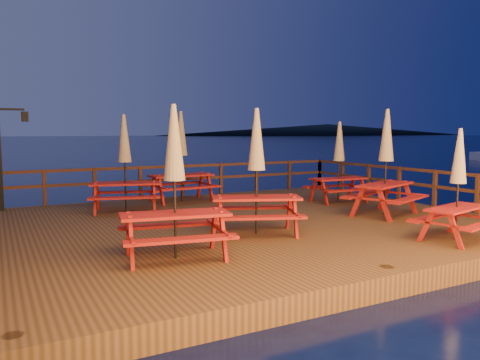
{
  "coord_description": "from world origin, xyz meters",
  "views": [
    {
      "loc": [
        -5.69,
        -10.15,
        2.65
      ],
      "look_at": [
        -0.01,
        0.6,
        1.37
      ],
      "focal_mm": 35.0,
      "sensor_mm": 36.0,
      "label": 1
    }
  ],
  "objects_px": {
    "picnic_table_0": "(125,161)",
    "picnic_table_1": "(386,160)",
    "lamp_post": "(5,147)",
    "picnic_table_2": "(175,179)"
  },
  "relations": [
    {
      "from": "picnic_table_0",
      "to": "picnic_table_1",
      "type": "height_order",
      "value": "picnic_table_1"
    },
    {
      "from": "lamp_post",
      "to": "picnic_table_1",
      "type": "height_order",
      "value": "lamp_post"
    },
    {
      "from": "picnic_table_1",
      "to": "picnic_table_2",
      "type": "bearing_deg",
      "value": 172.47
    },
    {
      "from": "picnic_table_0",
      "to": "picnic_table_1",
      "type": "xyz_separation_m",
      "value": [
        6.01,
        -3.79,
        0.06
      ]
    },
    {
      "from": "lamp_post",
      "to": "picnic_table_2",
      "type": "height_order",
      "value": "lamp_post"
    },
    {
      "from": "picnic_table_1",
      "to": "picnic_table_2",
      "type": "relative_size",
      "value": 1.04
    },
    {
      "from": "lamp_post",
      "to": "picnic_table_2",
      "type": "relative_size",
      "value": 1.11
    },
    {
      "from": "picnic_table_1",
      "to": "picnic_table_2",
      "type": "height_order",
      "value": "picnic_table_1"
    },
    {
      "from": "picnic_table_0",
      "to": "picnic_table_1",
      "type": "bearing_deg",
      "value": -15.57
    },
    {
      "from": "picnic_table_0",
      "to": "picnic_table_2",
      "type": "height_order",
      "value": "picnic_table_2"
    }
  ]
}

